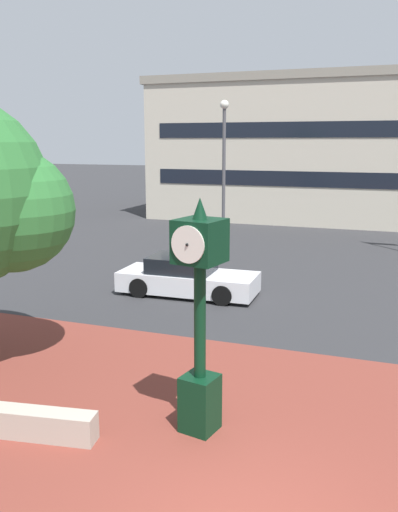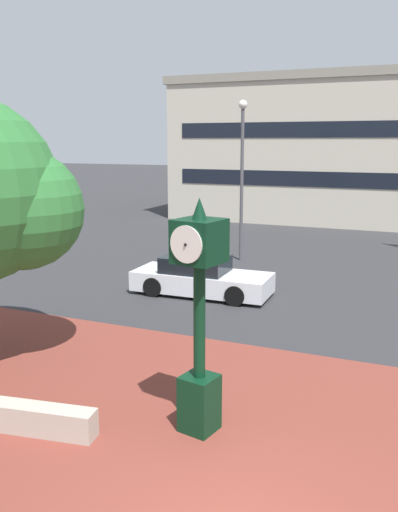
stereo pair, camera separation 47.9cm
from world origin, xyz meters
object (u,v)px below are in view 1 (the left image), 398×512
(street_clock, at_px, (200,315))
(civic_building, at_px, (326,149))
(car_street_near, at_px, (187,278))
(street_lamp_post, at_px, (224,164))

(street_clock, relative_size, civic_building, 0.19)
(car_street_near, bearing_deg, street_lamp_post, -176.61)
(civic_building, relative_size, street_lamp_post, 3.30)
(street_clock, relative_size, street_lamp_post, 0.62)
(civic_building, xyz_separation_m, street_lamp_post, (-2.22, -15.96, -0.44))
(street_clock, distance_m, civic_building, 29.62)
(civic_building, bearing_deg, street_clock, -86.90)
(street_clock, bearing_deg, street_lamp_post, 117.04)
(car_street_near, relative_size, civic_building, 0.21)
(civic_building, height_order, street_lamp_post, civic_building)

